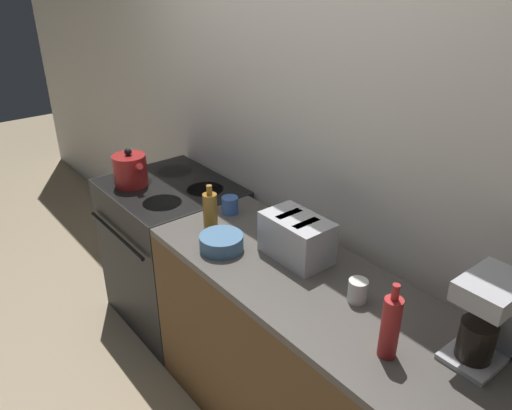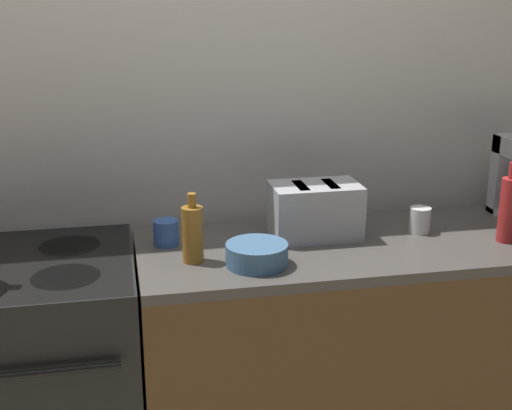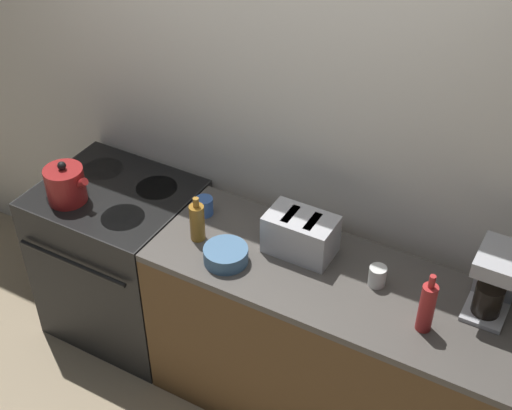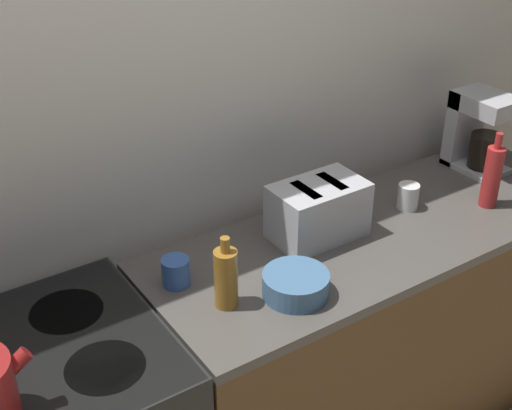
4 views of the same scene
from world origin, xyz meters
name	(u,v)px [view 3 (image 3 of 4)]	position (x,y,z in m)	size (l,w,h in m)	color
ground_plane	(192,404)	(0.00, 0.00, 0.00)	(12.00, 12.00, 0.00)	tan
wall_back	(261,129)	(0.00, 0.73, 1.30)	(8.00, 0.05, 2.60)	silver
stove	(123,258)	(-0.66, 0.34, 0.48)	(0.78, 0.72, 0.93)	black
counter_block	(331,349)	(0.62, 0.31, 0.47)	(1.75, 0.63, 0.93)	brown
kettle	(66,185)	(-0.81, 0.18, 1.03)	(0.25, 0.20, 0.23)	maroon
toaster	(301,234)	(0.39, 0.40, 1.03)	(0.32, 0.20, 0.20)	#BCBCC1
coffee_maker	(496,277)	(1.25, 0.47, 1.10)	(0.17, 0.24, 0.32)	#B7B7BC
bottle_amber	(197,222)	(-0.07, 0.25, 1.03)	(0.07, 0.07, 0.24)	#9E6B23
bottle_red	(427,307)	(1.05, 0.22, 1.06)	(0.06, 0.06, 0.29)	#B72828
cup_white	(377,276)	(0.79, 0.37, 0.98)	(0.08, 0.08, 0.10)	white
cup_blue	(204,206)	(-0.14, 0.42, 0.98)	(0.09, 0.09, 0.09)	#3860B2
bowl	(226,255)	(0.13, 0.17, 0.97)	(0.21, 0.21, 0.07)	teal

